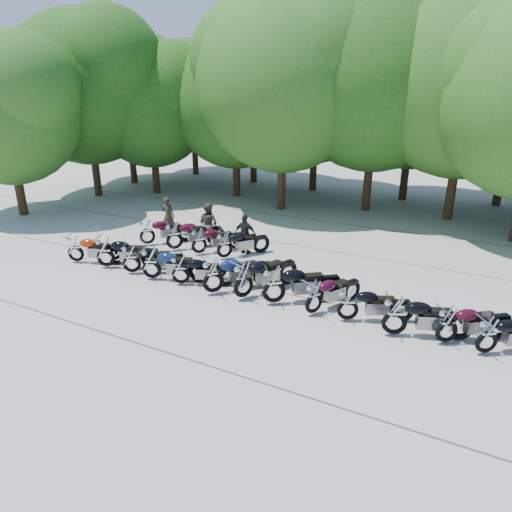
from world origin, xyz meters
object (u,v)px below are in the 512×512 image
at_px(rider_1, 208,224).
at_px(motorcycle_12, 488,334).
at_px(motorcycle_2, 131,257).
at_px(motorcycle_15, 199,240).
at_px(motorcycle_13, 147,231).
at_px(motorcycle_10, 395,314).
at_px(motorcycle_14, 174,234).
at_px(motorcycle_0, 75,247).
at_px(motorcycle_6, 243,278).
at_px(motorcycle_1, 105,251).
at_px(motorcycle_5, 213,274).
at_px(motorcycle_4, 180,269).
at_px(motorcycle_8, 314,296).
at_px(motorcycle_11, 448,323).
at_px(rider_2, 245,234).
at_px(motorcycle_7, 274,283).
at_px(motorcycle_16, 224,244).
at_px(motorcycle_3, 151,262).
at_px(motorcycle_9, 348,302).
at_px(rider_0, 168,216).

bearing_deg(rider_1, motorcycle_12, 164.16).
height_order(motorcycle_2, motorcycle_15, motorcycle_2).
distance_m(motorcycle_12, motorcycle_13, 13.04).
bearing_deg(motorcycle_10, motorcycle_14, 51.55).
xyz_separation_m(motorcycle_0, motorcycle_15, (3.56, 2.87, 0.00)).
bearing_deg(motorcycle_6, motorcycle_1, 24.23).
bearing_deg(motorcycle_1, motorcycle_12, -113.61).
bearing_deg(motorcycle_5, motorcycle_10, -141.89).
bearing_deg(motorcycle_4, motorcycle_13, 29.17).
relative_size(motorcycle_6, motorcycle_10, 1.09).
bearing_deg(motorcycle_1, rider_1, -49.70).
bearing_deg(motorcycle_8, motorcycle_12, -152.97).
bearing_deg(motorcycle_15, motorcycle_14, 42.74).
relative_size(motorcycle_4, motorcycle_12, 1.02).
bearing_deg(motorcycle_6, motorcycle_11, -155.43).
distance_m(motorcycle_0, rider_2, 6.37).
xyz_separation_m(motorcycle_6, motorcycle_13, (-6.00, 2.61, -0.08)).
distance_m(motorcycle_14, motorcycle_15, 1.15).
relative_size(motorcycle_11, motorcycle_14, 0.88).
height_order(motorcycle_6, motorcycle_7, motorcycle_6).
bearing_deg(motorcycle_16, motorcycle_0, 67.45).
xyz_separation_m(motorcycle_4, motorcycle_12, (9.13, 0.06, -0.01)).
relative_size(motorcycle_5, motorcycle_8, 1.14).
xyz_separation_m(motorcycle_2, rider_1, (0.66, 3.88, 0.28)).
distance_m(motorcycle_2, motorcycle_10, 9.04).
bearing_deg(motorcycle_10, motorcycle_4, 67.43).
distance_m(motorcycle_2, motorcycle_15, 2.89).
bearing_deg(motorcycle_12, motorcycle_11, 48.48).
relative_size(motorcycle_3, motorcycle_9, 1.11).
bearing_deg(motorcycle_0, motorcycle_13, -41.51).
bearing_deg(motorcycle_10, motorcycle_12, -107.91).
height_order(motorcycle_12, motorcycle_16, motorcycle_16).
height_order(motorcycle_15, rider_2, rider_2).
bearing_deg(motorcycle_16, motorcycle_1, 75.59).
height_order(motorcycle_2, motorcycle_9, motorcycle_2).
height_order(motorcycle_5, motorcycle_11, motorcycle_5).
xyz_separation_m(motorcycle_11, motorcycle_16, (-8.20, 2.62, 0.02)).
bearing_deg(motorcycle_15, motorcycle_2, 110.31).
distance_m(motorcycle_6, motorcycle_9, 3.28).
distance_m(motorcycle_3, motorcycle_9, 6.76).
distance_m(motorcycle_16, rider_1, 1.84).
relative_size(motorcycle_3, motorcycle_11, 1.09).
height_order(motorcycle_5, motorcycle_16, motorcycle_5).
relative_size(motorcycle_15, rider_1, 1.20).
distance_m(rider_0, rider_1, 2.44).
relative_size(motorcycle_1, rider_1, 1.30).
relative_size(motorcycle_8, motorcycle_15, 0.98).
relative_size(motorcycle_2, motorcycle_4, 1.05).
distance_m(rider_0, rider_2, 4.29).
height_order(motorcycle_1, motorcycle_3, motorcycle_1).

